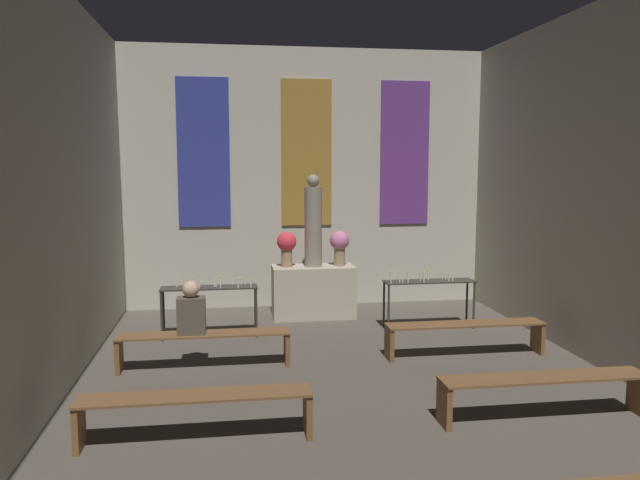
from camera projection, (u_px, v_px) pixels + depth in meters
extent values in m
cube|color=#B2AD9E|center=(306.00, 179.00, 11.57)|extent=(6.89, 0.12, 4.75)
cube|color=navy|center=(203.00, 153.00, 11.16)|extent=(0.93, 0.03, 2.66)
cube|color=olive|center=(306.00, 153.00, 11.43)|extent=(0.93, 0.03, 2.66)
cube|color=#60337F|center=(405.00, 153.00, 11.70)|extent=(0.93, 0.03, 2.66)
cube|color=#ADA38E|center=(313.00, 291.00, 10.83)|extent=(1.42, 0.66, 0.89)
cylinder|color=gray|center=(313.00, 227.00, 10.69)|extent=(0.30, 0.30, 1.37)
sphere|color=gray|center=(313.00, 181.00, 10.60)|extent=(0.21, 0.21, 0.21)
cylinder|color=#937A5B|center=(287.00, 258.00, 10.69)|extent=(0.19, 0.19, 0.32)
sphere|color=#DB3342|center=(287.00, 242.00, 10.66)|extent=(0.34, 0.34, 0.34)
cylinder|color=#937A5B|center=(339.00, 256.00, 10.82)|extent=(0.19, 0.19, 0.32)
sphere|color=#C66B9E|center=(340.00, 241.00, 10.79)|extent=(0.34, 0.34, 0.34)
cube|color=#332D28|center=(209.00, 288.00, 9.54)|extent=(1.47, 0.36, 0.02)
cylinder|color=#332D28|center=(162.00, 316.00, 9.33)|extent=(0.04, 0.04, 0.76)
cylinder|color=#332D28|center=(256.00, 313.00, 9.54)|extent=(0.04, 0.04, 0.76)
cylinder|color=#332D28|center=(164.00, 312.00, 9.63)|extent=(0.04, 0.04, 0.76)
cylinder|color=#332D28|center=(255.00, 309.00, 9.84)|extent=(0.04, 0.04, 0.76)
cylinder|color=silver|center=(201.00, 282.00, 9.59)|extent=(0.02, 0.02, 0.12)
sphere|color=#F9CC4C|center=(201.00, 278.00, 9.58)|extent=(0.02, 0.02, 0.02)
cylinder|color=silver|center=(214.00, 281.00, 9.56)|extent=(0.02, 0.02, 0.18)
sphere|color=#F9CC4C|center=(214.00, 274.00, 9.54)|extent=(0.02, 0.02, 0.02)
cylinder|color=silver|center=(216.00, 282.00, 9.55)|extent=(0.02, 0.02, 0.13)
sphere|color=#F9CC4C|center=(216.00, 277.00, 9.54)|extent=(0.02, 0.02, 0.02)
cylinder|color=silver|center=(251.00, 284.00, 9.51)|extent=(0.02, 0.02, 0.11)
sphere|color=#F9CC4C|center=(251.00, 279.00, 9.50)|extent=(0.02, 0.02, 0.02)
cylinder|color=silver|center=(241.00, 282.00, 9.72)|extent=(0.02, 0.02, 0.09)
sphere|color=#F9CC4C|center=(241.00, 278.00, 9.71)|extent=(0.02, 0.02, 0.02)
cylinder|color=silver|center=(221.00, 282.00, 9.43)|extent=(0.02, 0.02, 0.18)
sphere|color=#F9CC4C|center=(220.00, 276.00, 9.42)|extent=(0.02, 0.02, 0.02)
cylinder|color=silver|center=(200.00, 282.00, 9.48)|extent=(0.02, 0.02, 0.18)
sphere|color=#F9CC4C|center=(200.00, 275.00, 9.47)|extent=(0.02, 0.02, 0.02)
cylinder|color=silver|center=(199.00, 285.00, 9.40)|extent=(0.02, 0.02, 0.12)
sphere|color=#F9CC4C|center=(199.00, 280.00, 9.39)|extent=(0.02, 0.02, 0.02)
cylinder|color=silver|center=(177.00, 282.00, 9.49)|extent=(0.02, 0.02, 0.18)
sphere|color=#F9CC4C|center=(177.00, 275.00, 9.48)|extent=(0.02, 0.02, 0.02)
cylinder|color=silver|center=(233.00, 280.00, 9.71)|extent=(0.02, 0.02, 0.13)
sphere|color=#F9CC4C|center=(233.00, 276.00, 9.70)|extent=(0.02, 0.02, 0.02)
cylinder|color=silver|center=(245.00, 280.00, 9.73)|extent=(0.02, 0.02, 0.14)
sphere|color=#F9CC4C|center=(245.00, 275.00, 9.72)|extent=(0.02, 0.02, 0.02)
cylinder|color=silver|center=(238.00, 284.00, 9.45)|extent=(0.02, 0.02, 0.13)
sphere|color=#F9CC4C|center=(238.00, 279.00, 9.44)|extent=(0.02, 0.02, 0.02)
cube|color=#332D28|center=(429.00, 281.00, 10.04)|extent=(1.47, 0.36, 0.02)
cylinder|color=#332D28|center=(389.00, 309.00, 9.84)|extent=(0.04, 0.04, 0.76)
cylinder|color=#332D28|center=(474.00, 306.00, 10.04)|extent=(0.04, 0.04, 0.76)
cylinder|color=#332D28|center=(384.00, 304.00, 10.14)|extent=(0.04, 0.04, 0.76)
cylinder|color=#332D28|center=(467.00, 302.00, 10.34)|extent=(0.04, 0.04, 0.76)
cylinder|color=silver|center=(449.00, 278.00, 10.00)|extent=(0.02, 0.02, 0.10)
sphere|color=#F9CC4C|center=(449.00, 274.00, 10.00)|extent=(0.02, 0.02, 0.02)
cylinder|color=silver|center=(428.00, 275.00, 10.08)|extent=(0.02, 0.02, 0.16)
sphere|color=#F9CC4C|center=(428.00, 270.00, 10.07)|extent=(0.02, 0.02, 0.02)
cylinder|color=silver|center=(400.00, 277.00, 9.86)|extent=(0.02, 0.02, 0.17)
sphere|color=#F9CC4C|center=(400.00, 271.00, 9.84)|extent=(0.02, 0.02, 0.02)
cylinder|color=silver|center=(391.00, 278.00, 9.80)|extent=(0.02, 0.02, 0.17)
sphere|color=#F9CC4C|center=(391.00, 272.00, 9.79)|extent=(0.02, 0.02, 0.02)
cylinder|color=silver|center=(443.00, 274.00, 10.16)|extent=(0.02, 0.02, 0.16)
sphere|color=#F9CC4C|center=(443.00, 269.00, 10.15)|extent=(0.02, 0.02, 0.02)
cylinder|color=silver|center=(424.00, 277.00, 9.88)|extent=(0.02, 0.02, 0.16)
sphere|color=#F9CC4C|center=(424.00, 272.00, 9.87)|extent=(0.02, 0.02, 0.02)
cylinder|color=silver|center=(446.00, 275.00, 10.15)|extent=(0.02, 0.02, 0.14)
sphere|color=#F9CC4C|center=(446.00, 270.00, 10.14)|extent=(0.02, 0.02, 0.02)
cylinder|color=silver|center=(408.00, 277.00, 9.84)|extent=(0.02, 0.02, 0.18)
sphere|color=#F9CC4C|center=(408.00, 271.00, 9.83)|extent=(0.02, 0.02, 0.02)
cylinder|color=silver|center=(420.00, 278.00, 10.01)|extent=(0.02, 0.02, 0.11)
sphere|color=#F9CC4C|center=(420.00, 274.00, 10.01)|extent=(0.02, 0.02, 0.02)
cylinder|color=silver|center=(403.00, 278.00, 9.87)|extent=(0.02, 0.02, 0.14)
sphere|color=#F9CC4C|center=(403.00, 273.00, 9.86)|extent=(0.02, 0.02, 0.02)
cylinder|color=silver|center=(408.00, 276.00, 10.11)|extent=(0.02, 0.02, 0.12)
sphere|color=#F9CC4C|center=(408.00, 272.00, 10.10)|extent=(0.02, 0.02, 0.02)
cylinder|color=silver|center=(453.00, 278.00, 9.97)|extent=(0.02, 0.02, 0.10)
sphere|color=#F9CC4C|center=(453.00, 274.00, 9.97)|extent=(0.02, 0.02, 0.02)
cube|color=brown|center=(196.00, 396.00, 5.94)|extent=(2.22, 0.36, 0.03)
cube|color=brown|center=(79.00, 426.00, 5.81)|extent=(0.06, 0.32, 0.44)
cube|color=brown|center=(308.00, 413.00, 6.12)|extent=(0.06, 0.32, 0.44)
cube|color=brown|center=(545.00, 377.00, 6.45)|extent=(2.22, 0.36, 0.03)
cube|color=brown|center=(444.00, 405.00, 6.33)|extent=(0.06, 0.32, 0.44)
cube|color=brown|center=(638.00, 394.00, 6.64)|extent=(0.06, 0.32, 0.44)
cube|color=brown|center=(204.00, 334.00, 8.09)|extent=(2.22, 0.36, 0.03)
cube|color=brown|center=(119.00, 355.00, 7.97)|extent=(0.06, 0.32, 0.44)
cube|color=brown|center=(287.00, 348.00, 8.28)|extent=(0.06, 0.32, 0.44)
cube|color=brown|center=(465.00, 324.00, 8.61)|extent=(2.22, 0.36, 0.03)
cube|color=brown|center=(389.00, 344.00, 8.48)|extent=(0.06, 0.32, 0.44)
cube|color=brown|center=(538.00, 337.00, 8.79)|extent=(0.06, 0.32, 0.44)
cube|color=#4C4238|center=(191.00, 315.00, 8.04)|extent=(0.36, 0.24, 0.48)
sphere|color=tan|center=(191.00, 289.00, 8.00)|extent=(0.22, 0.22, 0.22)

